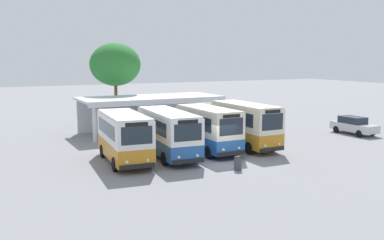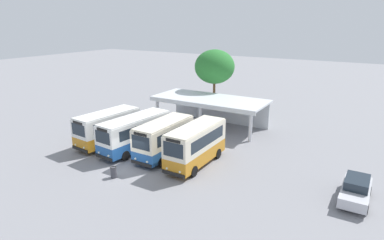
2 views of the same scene
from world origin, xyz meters
name	(u,v)px [view 1 (image 1 of 2)]	position (x,y,z in m)	size (l,w,h in m)	color
ground_plane	(225,164)	(0.00, 0.00, 0.00)	(180.00, 180.00, 0.00)	gray
city_bus_nearest_orange	(124,136)	(-5.76, 3.43, 1.82)	(2.94, 6.96, 3.31)	black
city_bus_second_in_row	(168,132)	(-2.46, 3.67, 1.81)	(2.93, 7.91, 3.27)	black
city_bus_middle_cream	(208,128)	(0.85, 3.72, 1.83)	(2.43, 6.56, 3.33)	black
city_bus_fourth_amber	(245,124)	(4.16, 3.74, 1.90)	(2.37, 6.96, 3.47)	black
parked_car_flank	(354,125)	(16.54, 4.22, 0.83)	(1.85, 4.36, 1.62)	black
terminal_canopy	(148,104)	(0.22, 14.35, 2.65)	(13.04, 5.60, 3.40)	silver
waiting_chair_end_by_column	(151,127)	(0.22, 13.45, 0.52)	(0.45, 0.45, 0.86)	slate
waiting_chair_second_from_end	(157,127)	(0.85, 13.47, 0.52)	(0.45, 0.45, 0.86)	slate
waiting_chair_middle_seat	(163,126)	(1.47, 13.52, 0.52)	(0.45, 0.45, 0.86)	slate
roadside_tree_behind_canopy	(115,65)	(-1.62, 18.30, 6.32)	(5.05, 5.05, 8.49)	brown
litter_bin_apron	(238,163)	(-0.13, -1.76, 0.46)	(0.49, 0.49, 0.90)	#3F3F47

